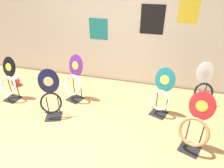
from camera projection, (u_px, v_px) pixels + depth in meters
ground_plane at (81, 147)px, 2.99m from camera, size 14.00×14.00×0.00m
wall_back at (117, 25)px, 4.19m from camera, size 8.00×0.07×2.60m
toilet_seat_display_white_plain at (204, 87)px, 3.66m from camera, size 0.42×0.37×0.89m
toilet_seat_display_teal_sax at (162, 94)px, 3.48m from camera, size 0.43×0.37×0.89m
toilet_seat_display_crimson_swirl at (196, 126)px, 2.74m from camera, size 0.47×0.40×0.93m
toilet_seat_display_purple_note at (74, 80)px, 3.89m from camera, size 0.46×0.41×0.93m
toilet_seat_display_navy_moon at (50, 95)px, 3.39m from camera, size 0.42×0.36×0.91m
toilet_seat_display_jazz_black at (9, 81)px, 3.91m from camera, size 0.41×0.37×0.87m
paint_can at (16, 81)px, 4.55m from camera, size 0.18×0.18×0.18m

